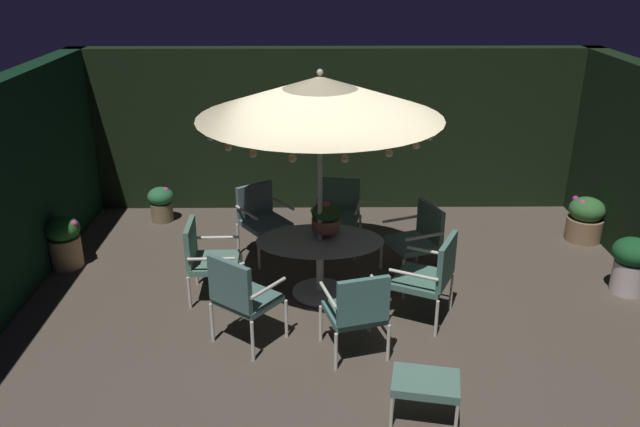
% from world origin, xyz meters
% --- Properties ---
extents(ground_plane, '(8.11, 6.68, 0.02)m').
position_xyz_m(ground_plane, '(0.00, 0.00, -0.01)').
color(ground_plane, '#51463B').
extents(hedge_backdrop_rear, '(8.11, 0.30, 2.53)m').
position_xyz_m(hedge_backdrop_rear, '(0.00, 3.19, 1.27)').
color(hedge_backdrop_rear, black).
rests_on(hedge_backdrop_rear, ground_plane).
extents(patio_dining_table, '(1.52, 1.00, 0.72)m').
position_xyz_m(patio_dining_table, '(-0.26, 0.25, 0.53)').
color(patio_dining_table, silver).
rests_on(patio_dining_table, ground_plane).
extents(patio_umbrella, '(2.70, 2.70, 2.71)m').
position_xyz_m(patio_umbrella, '(-0.26, 0.25, 2.41)').
color(patio_umbrella, silver).
rests_on(patio_umbrella, ground_plane).
extents(centerpiece_planter, '(0.34, 0.34, 0.44)m').
position_xyz_m(centerpiece_planter, '(-0.19, 0.37, 0.96)').
color(centerpiece_planter, '#A76041').
rests_on(centerpiece_planter, patio_dining_table).
extents(patio_chair_north, '(0.81, 0.81, 0.97)m').
position_xyz_m(patio_chair_north, '(-1.04, 1.35, 0.57)').
color(patio_chair_north, silver).
rests_on(patio_chair_north, ground_plane).
extents(patio_chair_northeast, '(0.61, 0.63, 0.95)m').
position_xyz_m(patio_chair_northeast, '(-1.61, 0.21, 0.54)').
color(patio_chair_northeast, silver).
rests_on(patio_chair_northeast, ground_plane).
extents(patio_chair_east, '(0.82, 0.81, 1.03)m').
position_xyz_m(patio_chair_east, '(-1.09, -0.82, 0.60)').
color(patio_chair_east, silver).
rests_on(patio_chair_east, ground_plane).
extents(patio_chair_southeast, '(0.71, 0.70, 0.97)m').
position_xyz_m(patio_chair_southeast, '(0.10, -1.05, 0.56)').
color(patio_chair_southeast, silver).
rests_on(patio_chair_southeast, ground_plane).
extents(patio_chair_south, '(0.82, 0.84, 1.01)m').
position_xyz_m(patio_chair_south, '(0.95, -0.34, 0.58)').
color(patio_chair_south, beige).
rests_on(patio_chair_south, ground_plane).
extents(patio_chair_southwest, '(0.75, 0.78, 0.93)m').
position_xyz_m(patio_chair_southwest, '(0.99, 0.74, 0.54)').
color(patio_chair_southwest, beige).
rests_on(patio_chair_southwest, ground_plane).
extents(patio_chair_west, '(0.73, 0.71, 0.95)m').
position_xyz_m(patio_chair_west, '(-0.00, 1.57, 0.55)').
color(patio_chair_west, silver).
rests_on(patio_chair_west, ground_plane).
extents(ottoman_footrest, '(0.65, 0.52, 0.41)m').
position_xyz_m(ottoman_footrest, '(0.64, -1.98, 0.35)').
color(ottoman_footrest, silver).
rests_on(ottoman_footrest, ground_plane).
extents(potted_plant_left_far, '(0.49, 0.49, 0.70)m').
position_xyz_m(potted_plant_left_far, '(3.49, 0.25, 0.39)').
color(potted_plant_left_far, beige).
rests_on(potted_plant_left_far, ground_plane).
extents(potted_plant_front_corner, '(0.39, 0.39, 0.54)m').
position_xyz_m(potted_plant_front_corner, '(-2.68, 2.53, 0.30)').
color(potted_plant_front_corner, '#7C6849').
rests_on(potted_plant_front_corner, ground_plane).
extents(potted_plant_right_far, '(0.45, 0.45, 0.69)m').
position_xyz_m(potted_plant_right_far, '(-3.60, 1.01, 0.36)').
color(potted_plant_right_far, tan).
rests_on(potted_plant_right_far, ground_plane).
extents(potted_plant_back_right, '(0.50, 0.50, 0.64)m').
position_xyz_m(potted_plant_back_right, '(3.55, 1.77, 0.32)').
color(potted_plant_back_right, '#8C6A4B').
rests_on(potted_plant_back_right, ground_plane).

